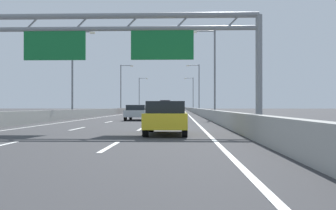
{
  "coord_description": "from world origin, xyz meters",
  "views": [
    {
      "loc": [
        3.99,
        1.37,
        1.26
      ],
      "look_at": [
        1.49,
        76.06,
        1.58
      ],
      "focal_mm": 38.63,
      "sensor_mm": 36.0,
      "label": 1
    }
  ],
  "objects_px": {
    "silver_car": "(137,112)",
    "red_car": "(136,109)",
    "streetlamp_right_mid": "(213,68)",
    "yellow_car": "(166,118)",
    "streetlamp_left_mid": "(74,68)",
    "box_truck": "(166,105)",
    "black_car": "(142,109)",
    "white_car": "(159,109)",
    "sign_gantry": "(107,41)",
    "streetlamp_left_far": "(122,86)",
    "streetlamp_right_far": "(198,85)",
    "green_car": "(168,108)",
    "streetlamp_right_distant": "(192,92)",
    "orange_car": "(178,108)",
    "streetlamp_left_distant": "(140,92)"
  },
  "relations": [
    {
      "from": "streetlamp_left_far",
      "to": "red_car",
      "type": "xyz_separation_m",
      "value": [
        3.77,
        -7.65,
        -4.62
      ]
    },
    {
      "from": "sign_gantry",
      "to": "streetlamp_left_far",
      "type": "relative_size",
      "value": 1.77
    },
    {
      "from": "streetlamp_left_mid",
      "to": "box_truck",
      "type": "height_order",
      "value": "streetlamp_left_mid"
    },
    {
      "from": "silver_car",
      "to": "green_car",
      "type": "bearing_deg",
      "value": 89.97
    },
    {
      "from": "yellow_car",
      "to": "black_car",
      "type": "bearing_deg",
      "value": 97.09
    },
    {
      "from": "black_car",
      "to": "green_car",
      "type": "relative_size",
      "value": 0.97
    },
    {
      "from": "box_truck",
      "to": "streetlamp_left_distant",
      "type": "bearing_deg",
      "value": 148.34
    },
    {
      "from": "streetlamp_left_far",
      "to": "yellow_car",
      "type": "xyz_separation_m",
      "value": [
        10.84,
        -54.59,
        -4.63
      ]
    },
    {
      "from": "white_car",
      "to": "streetlamp_right_distant",
      "type": "bearing_deg",
      "value": 79.0
    },
    {
      "from": "silver_car",
      "to": "orange_car",
      "type": "distance_m",
      "value": 72.93
    },
    {
      "from": "streetlamp_right_far",
      "to": "silver_car",
      "type": "xyz_separation_m",
      "value": [
        -7.45,
        -37.59,
        -4.68
      ]
    },
    {
      "from": "sign_gantry",
      "to": "streetlamp_left_far",
      "type": "distance_m",
      "value": 51.79
    },
    {
      "from": "streetlamp_right_mid",
      "to": "yellow_car",
      "type": "bearing_deg",
      "value": -100.28
    },
    {
      "from": "streetlamp_right_far",
      "to": "black_car",
      "type": "bearing_deg",
      "value": -179.57
    },
    {
      "from": "black_car",
      "to": "streetlamp_left_far",
      "type": "bearing_deg",
      "value": 178.84
    },
    {
      "from": "silver_car",
      "to": "green_car",
      "type": "height_order",
      "value": "green_car"
    },
    {
      "from": "black_car",
      "to": "red_car",
      "type": "relative_size",
      "value": 0.98
    },
    {
      "from": "sign_gantry",
      "to": "box_truck",
      "type": "height_order",
      "value": "sign_gantry"
    },
    {
      "from": "silver_car",
      "to": "red_car",
      "type": "relative_size",
      "value": 1.02
    },
    {
      "from": "streetlamp_left_mid",
      "to": "streetlamp_right_far",
      "type": "height_order",
      "value": "same"
    },
    {
      "from": "streetlamp_right_mid",
      "to": "red_car",
      "type": "height_order",
      "value": "streetlamp_right_mid"
    },
    {
      "from": "streetlamp_left_far",
      "to": "black_car",
      "type": "bearing_deg",
      "value": -1.16
    },
    {
      "from": "black_car",
      "to": "box_truck",
      "type": "distance_m",
      "value": 27.71
    },
    {
      "from": "black_car",
      "to": "white_car",
      "type": "bearing_deg",
      "value": -54.52
    },
    {
      "from": "orange_car",
      "to": "streetlamp_right_mid",
      "type": "bearing_deg",
      "value": -86.61
    },
    {
      "from": "streetlamp_right_distant",
      "to": "yellow_car",
      "type": "distance_m",
      "value": 86.83
    },
    {
      "from": "streetlamp_right_far",
      "to": "red_car",
      "type": "distance_m",
      "value": 14.3
    },
    {
      "from": "streetlamp_left_mid",
      "to": "orange_car",
      "type": "xyz_separation_m",
      "value": [
        10.94,
        67.27,
        -4.62
      ]
    },
    {
      "from": "streetlamp_left_distant",
      "to": "orange_car",
      "type": "height_order",
      "value": "streetlamp_left_distant"
    },
    {
      "from": "sign_gantry",
      "to": "silver_car",
      "type": "distance_m",
      "value": 14.25
    },
    {
      "from": "streetlamp_right_mid",
      "to": "sign_gantry",
      "type": "bearing_deg",
      "value": -111.19
    },
    {
      "from": "streetlamp_right_mid",
      "to": "black_car",
      "type": "height_order",
      "value": "streetlamp_right_mid"
    },
    {
      "from": "streetlamp_right_mid",
      "to": "red_car",
      "type": "distance_m",
      "value": 27.2
    },
    {
      "from": "streetlamp_left_distant",
      "to": "streetlamp_right_distant",
      "type": "relative_size",
      "value": 1.0
    },
    {
      "from": "streetlamp_left_distant",
      "to": "streetlamp_right_distant",
      "type": "bearing_deg",
      "value": 0.0
    },
    {
      "from": "streetlamp_right_far",
      "to": "white_car",
      "type": "relative_size",
      "value": 2.2
    },
    {
      "from": "streetlamp_right_mid",
      "to": "streetlamp_left_far",
      "type": "height_order",
      "value": "same"
    },
    {
      "from": "white_car",
      "to": "streetlamp_right_far",
      "type": "bearing_deg",
      "value": 35.67
    },
    {
      "from": "silver_car",
      "to": "white_car",
      "type": "bearing_deg",
      "value": 89.6
    },
    {
      "from": "sign_gantry",
      "to": "streetlamp_right_far",
      "type": "distance_m",
      "value": 51.78
    },
    {
      "from": "streetlamp_right_distant",
      "to": "box_truck",
      "type": "height_order",
      "value": "streetlamp_right_distant"
    },
    {
      "from": "silver_car",
      "to": "orange_car",
      "type": "relative_size",
      "value": 1.09
    },
    {
      "from": "silver_car",
      "to": "orange_car",
      "type": "xyz_separation_m",
      "value": [
        3.47,
        72.85,
        0.06
      ]
    },
    {
      "from": "streetlamp_right_far",
      "to": "green_car",
      "type": "distance_m",
      "value": 52.32
    },
    {
      "from": "streetlamp_left_mid",
      "to": "box_truck",
      "type": "bearing_deg",
      "value": 82.81
    },
    {
      "from": "streetlamp_right_mid",
      "to": "green_car",
      "type": "height_order",
      "value": "streetlamp_right_mid"
    },
    {
      "from": "sign_gantry",
      "to": "red_car",
      "type": "relative_size",
      "value": 3.82
    },
    {
      "from": "silver_car",
      "to": "box_truck",
      "type": "distance_m",
      "value": 65.0
    },
    {
      "from": "silver_car",
      "to": "streetlamp_left_far",
      "type": "bearing_deg",
      "value": 101.25
    },
    {
      "from": "streetlamp_right_mid",
      "to": "streetlamp_right_distant",
      "type": "relative_size",
      "value": 1.0
    }
  ]
}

